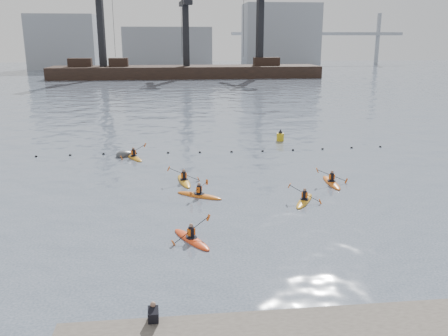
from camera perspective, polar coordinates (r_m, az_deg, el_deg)
The scene contains 12 objects.
ground at distance 24.11m, azimuth 5.41°, elevation -10.56°, with size 400.00×400.00×0.00m, color #36424F.
float_line at distance 45.15m, azimuth -1.02°, elevation 1.97°, with size 33.24×0.73×0.24m.
barge_pier at distance 131.54m, azimuth -4.63°, elevation 11.61°, with size 72.00×19.30×29.50m.
skyline at distance 171.60m, azimuth -4.32°, elevation 14.95°, with size 141.00×28.00×22.00m.
kayaker_0 at distance 25.79m, azimuth -3.95°, elevation -8.47°, with size 2.25×3.35×1.37m.
kayaker_1 at distance 31.98m, azimuth 9.64°, elevation -3.84°, with size 2.22×3.22×1.29m.
kayaker_2 at distance 32.61m, azimuth -3.00°, elevation -3.25°, with size 3.29×2.49×1.12m.
kayaker_3 at distance 35.90m, azimuth -4.84°, elevation -1.51°, with size 2.49×3.64×1.44m.
kayaker_4 at distance 36.32m, azimuth 12.81°, elevation -1.65°, with size 2.47×3.58×1.37m.
kayaker_5 at distance 43.66m, azimuth -10.81°, elevation 1.33°, with size 2.31×3.53×1.39m.
mooring_buoy at distance 44.57m, azimuth -11.66°, elevation 1.43°, with size 2.05×1.21×1.03m, color #393B3E.
nav_buoy at distance 50.37m, azimuth 6.78°, elevation 3.74°, with size 0.77×0.77×1.41m.
Camera 1 is at (-4.65, -21.18, 10.53)m, focal length 38.00 mm.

